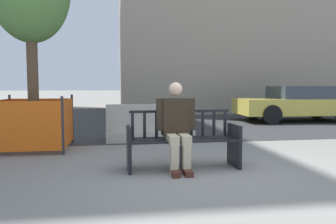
{
  "coord_description": "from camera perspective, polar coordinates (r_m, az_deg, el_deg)",
  "views": [
    {
      "loc": [
        -1.38,
        -4.31,
        1.25
      ],
      "look_at": [
        -0.4,
        2.01,
        0.75
      ],
      "focal_mm": 35.0,
      "sensor_mm": 36.0,
      "label": 1
    }
  ],
  "objects": [
    {
      "name": "ground_plane",
      "position": [
        4.7,
        8.76,
        -11.02
      ],
      "size": [
        200.0,
        200.0,
        0.0
      ],
      "primitive_type": "plane",
      "color": "gray"
    },
    {
      "name": "street_asphalt",
      "position": [
        13.15,
        -2.74,
        -0.97
      ],
      "size": [
        120.0,
        12.0,
        0.01
      ],
      "primitive_type": "cube",
      "color": "#333335",
      "rests_on": "ground"
    },
    {
      "name": "street_bench",
      "position": [
        5.02,
        2.58,
        -5.33
      ],
      "size": [
        1.7,
        0.56,
        0.88
      ],
      "color": "black",
      "rests_on": "ground"
    },
    {
      "name": "seated_person",
      "position": [
        4.91,
        1.48,
        -2.1
      ],
      "size": [
        0.58,
        0.73,
        1.31
      ],
      "color": "#2D2319",
      "rests_on": "ground"
    },
    {
      "name": "jersey_barrier_centre",
      "position": [
        7.59,
        -3.15,
        -2.42
      ],
      "size": [
        2.01,
        0.7,
        0.84
      ],
      "color": "#ADA89E",
      "rests_on": "ground"
    },
    {
      "name": "construction_fence",
      "position": [
        7.0,
        -22.27,
        -1.71
      ],
      "size": [
        1.34,
        1.34,
        1.08
      ],
      "color": "#2D2D33",
      "rests_on": "ground"
    },
    {
      "name": "car_sedan_mid",
      "position": [
        12.66,
        21.58,
        1.41
      ],
      "size": [
        4.27,
        2.16,
        1.26
      ],
      "color": "#DBC64C",
      "rests_on": "ground"
    }
  ]
}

